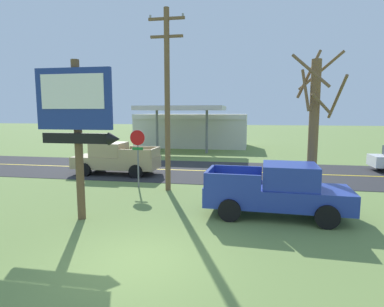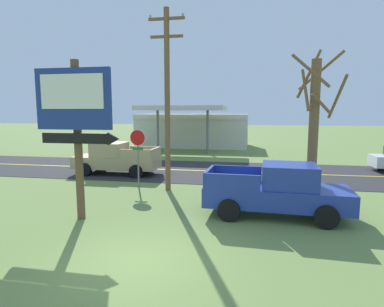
# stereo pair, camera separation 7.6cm
# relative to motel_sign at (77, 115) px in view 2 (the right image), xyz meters

# --- Properties ---
(ground_plane) EXTENTS (180.00, 180.00, 0.00)m
(ground_plane) POSITION_rel_motel_sign_xyz_m (3.06, -2.73, -3.73)
(ground_plane) COLOR olive
(road_asphalt) EXTENTS (140.00, 8.00, 0.02)m
(road_asphalt) POSITION_rel_motel_sign_xyz_m (3.06, 10.27, -3.72)
(road_asphalt) COLOR #2B2B2D
(road_asphalt) RESTS_ON ground
(road_centre_line) EXTENTS (126.00, 0.20, 0.01)m
(road_centre_line) POSITION_rel_motel_sign_xyz_m (3.06, 10.27, -3.71)
(road_centre_line) COLOR gold
(road_centre_line) RESTS_ON road_asphalt
(motel_sign) EXTENTS (2.99, 0.54, 5.61)m
(motel_sign) POSITION_rel_motel_sign_xyz_m (0.00, 0.00, 0.00)
(motel_sign) COLOR brown
(motel_sign) RESTS_ON ground
(stop_sign) EXTENTS (0.80, 0.08, 2.95)m
(stop_sign) POSITION_rel_motel_sign_xyz_m (0.28, 5.19, -1.71)
(stop_sign) COLOR slate
(stop_sign) RESTS_ON ground
(utility_pole) EXTENTS (1.73, 0.26, 8.63)m
(utility_pole) POSITION_rel_motel_sign_xyz_m (1.93, 4.88, 0.86)
(utility_pole) COLOR brown
(utility_pole) RESTS_ON ground
(bare_tree) EXTENTS (2.26, 2.28, 6.43)m
(bare_tree) POSITION_rel_motel_sign_xyz_m (8.46, 3.79, -0.44)
(bare_tree) COLOR brown
(bare_tree) RESTS_ON ground
(gas_station) EXTENTS (12.00, 11.50, 4.40)m
(gas_station) POSITION_rel_motel_sign_xyz_m (-0.51, 25.06, -1.79)
(gas_station) COLOR beige
(gas_station) RESTS_ON ground
(pickup_blue_parked_on_lawn) EXTENTS (5.28, 2.42, 1.96)m
(pickup_blue_parked_on_lawn) POSITION_rel_motel_sign_xyz_m (6.93, 1.73, -2.77)
(pickup_blue_parked_on_lawn) COLOR #233893
(pickup_blue_parked_on_lawn) RESTS_ON ground
(pickup_tan_on_road) EXTENTS (5.20, 2.24, 1.96)m
(pickup_tan_on_road) POSITION_rel_motel_sign_xyz_m (-2.32, 8.27, -2.77)
(pickup_tan_on_road) COLOR tan
(pickup_tan_on_road) RESTS_ON ground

